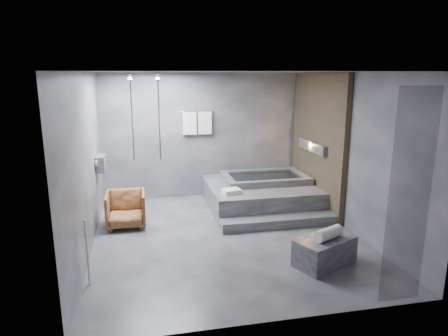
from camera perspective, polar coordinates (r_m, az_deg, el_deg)
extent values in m
plane|color=#303133|center=(7.07, 0.37, -9.76)|extent=(5.00, 5.00, 0.00)
cube|color=#515154|center=(6.49, 0.41, 13.59)|extent=(4.50, 5.00, 0.04)
cube|color=#3B3C41|center=(9.06, -2.95, 4.64)|extent=(4.50, 0.04, 2.80)
cube|color=#3B3C41|center=(4.31, 7.42, -5.39)|extent=(4.50, 0.04, 2.80)
cube|color=#3B3C41|center=(6.56, -19.21, 0.50)|extent=(0.04, 5.00, 2.80)
cube|color=#3B3C41|center=(7.44, 17.61, 2.08)|extent=(0.04, 5.00, 2.80)
cube|color=#826A4C|center=(8.50, 13.18, 3.72)|extent=(0.10, 2.40, 2.78)
cube|color=#FF9938|center=(8.49, 12.65, 3.05)|extent=(0.14, 1.20, 0.20)
cube|color=gray|center=(7.97, -17.19, 0.64)|extent=(0.16, 0.42, 0.30)
imported|color=beige|center=(7.88, -17.16, 0.16)|extent=(0.08, 0.08, 0.21)
imported|color=beige|center=(8.08, -17.02, 0.29)|extent=(0.07, 0.07, 0.15)
cylinder|color=silver|center=(8.45, -9.28, 7.27)|extent=(0.04, 0.04, 1.80)
cylinder|color=silver|center=(8.45, -13.03, 7.09)|extent=(0.04, 0.04, 1.80)
cylinder|color=silver|center=(8.91, -3.89, 8.04)|extent=(0.75, 0.02, 0.02)
cube|color=white|center=(8.90, -4.94, 6.40)|extent=(0.30, 0.06, 0.50)
cube|color=white|center=(8.94, -2.76, 6.47)|extent=(0.30, 0.06, 0.50)
cylinder|color=silver|center=(5.71, -18.94, -11.47)|extent=(0.04, 0.04, 0.90)
cube|color=black|center=(5.13, 24.94, -4.07)|extent=(0.55, 0.01, 2.60)
cube|color=#363639|center=(8.55, 5.23, -3.86)|extent=(2.20, 2.00, 0.50)
cube|color=#363639|center=(7.54, 7.83, -7.61)|extent=(2.20, 0.36, 0.18)
cube|color=#323234|center=(6.23, 14.17, -11.46)|extent=(1.03, 0.83, 0.41)
imported|color=#492712|center=(7.64, -13.84, -5.72)|extent=(0.71, 0.73, 0.66)
cylinder|color=white|center=(6.11, 14.70, -9.05)|extent=(0.51, 0.36, 0.17)
cube|color=white|center=(7.75, 1.09, -3.35)|extent=(0.38, 0.31, 0.09)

